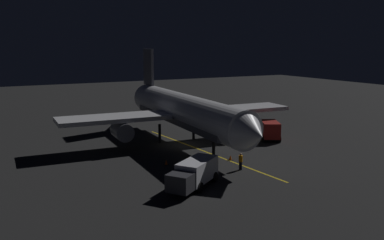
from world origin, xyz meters
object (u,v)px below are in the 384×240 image
(airliner, at_px, (183,111))
(traffic_cone_near_left, at_px, (230,158))
(baggage_truck, at_px, (194,174))
(catering_truck, at_px, (269,130))
(ground_crew_worker, at_px, (241,161))
(traffic_cone_near_right, at_px, (166,162))

(airliner, bearing_deg, traffic_cone_near_left, 97.32)
(baggage_truck, xyz_separation_m, catering_truck, (-17.95, -12.34, 0.03))
(ground_crew_worker, distance_m, traffic_cone_near_left, 3.82)
(baggage_truck, distance_m, traffic_cone_near_left, 9.84)
(traffic_cone_near_left, distance_m, traffic_cone_near_right, 7.14)
(baggage_truck, relative_size, catering_truck, 1.07)
(catering_truck, height_order, traffic_cone_near_right, catering_truck)
(baggage_truck, height_order, traffic_cone_near_right, baggage_truck)
(baggage_truck, bearing_deg, traffic_cone_near_left, -142.22)
(baggage_truck, bearing_deg, traffic_cone_near_right, -95.85)
(baggage_truck, height_order, catering_truck, catering_truck)
(airliner, distance_m, ground_crew_worker, 13.22)
(traffic_cone_near_left, bearing_deg, airliner, -82.68)
(ground_crew_worker, relative_size, traffic_cone_near_left, 3.16)
(catering_truck, xyz_separation_m, traffic_cone_near_left, (10.21, 6.34, -1.01))
(baggage_truck, xyz_separation_m, traffic_cone_near_right, (-0.78, -7.63, -0.98))
(airliner, xyz_separation_m, baggage_truck, (6.56, 15.20, -3.00))
(airliner, distance_m, traffic_cone_near_left, 10.09)
(airliner, relative_size, traffic_cone_near_right, 64.57)
(catering_truck, xyz_separation_m, ground_crew_worker, (11.34, 9.93, -0.37))
(catering_truck, distance_m, ground_crew_worker, 15.08)
(catering_truck, distance_m, traffic_cone_near_right, 17.83)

